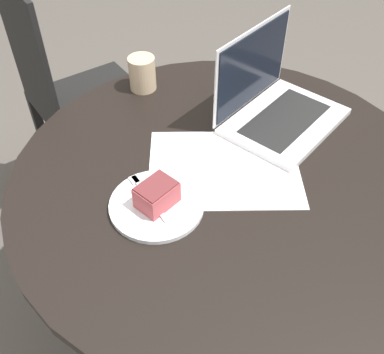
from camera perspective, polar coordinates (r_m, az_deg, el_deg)
ground_plane at (r=1.73m, az=2.89°, el=-16.69°), size 12.00×12.00×0.00m
dining_table at (r=1.27m, az=3.79°, el=-4.55°), size 1.10×1.10×0.72m
chair at (r=1.85m, az=-14.82°, el=9.71°), size 0.57×0.57×0.97m
paper_document at (r=1.16m, az=4.30°, el=1.18°), size 0.41×0.32×0.00m
plate at (r=1.06m, az=-4.50°, el=-3.53°), size 0.23×0.23×0.01m
cake_slice at (r=1.04m, az=-4.50°, el=-2.24°), size 0.11×0.11×0.06m
fork at (r=1.08m, az=-5.92°, el=-2.01°), size 0.09×0.16×0.00m
coffee_glass at (r=1.43m, az=-6.34°, el=12.95°), size 0.08×0.08×0.10m
laptop at (r=1.31m, az=10.60°, el=8.80°), size 0.42×0.41×0.26m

